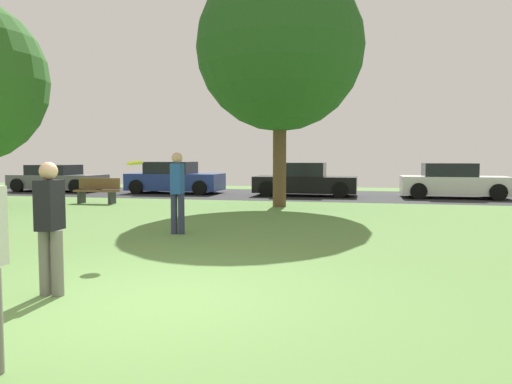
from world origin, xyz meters
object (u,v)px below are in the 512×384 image
object	(u,v)px
person_thrower	(50,223)
frisbee_disc	(135,163)
parked_car_black	(304,181)
parked_car_white	(453,182)
birch_tree_lone	(280,48)
parked_car_blue	(175,179)
park_bench	(97,190)
person_catcher	(177,189)
parked_car_grey	(57,179)

from	to	relation	value
person_thrower	frisbee_disc	size ratio (longest dim) A/B	4.20
parked_car_black	parked_car_white	distance (m)	5.99
birch_tree_lone	frisbee_disc	distance (m)	9.30
parked_car_blue	park_bench	distance (m)	5.31
parked_car_blue	park_bench	bearing A→B (deg)	-98.75
person_catcher	parked_car_blue	distance (m)	12.13
frisbee_disc	parked_car_grey	bearing A→B (deg)	128.72
person_thrower	parked_car_white	xyz separation A→B (m)	(7.06, 15.89, -0.23)
person_catcher	parked_car_grey	size ratio (longest dim) A/B	0.40
birch_tree_lone	park_bench	world-z (taller)	birch_tree_lone
park_bench	parked_car_blue	bearing A→B (deg)	-98.75
birch_tree_lone	park_bench	distance (m)	8.09
person_thrower	parked_car_blue	distance (m)	16.70
person_catcher	parked_car_white	distance (m)	13.35
parked_car_grey	parked_car_blue	bearing A→B (deg)	0.73
birch_tree_lone	person_catcher	size ratio (longest dim) A/B	4.56
person_catcher	parked_car_blue	size ratio (longest dim) A/B	0.41
parked_car_blue	person_thrower	bearing A→B (deg)	-72.98
parked_car_blue	parked_car_black	bearing A→B (deg)	-1.60
person_thrower	person_catcher	distance (m)	4.76
person_catcher	parked_car_grey	distance (m)	15.37
parked_car_white	parked_car_grey	bearing A→B (deg)	-179.99
parked_car_white	park_bench	bearing A→B (deg)	-157.93
person_thrower	parked_car_grey	size ratio (longest dim) A/B	0.36
person_catcher	park_bench	distance (m)	8.07
birch_tree_lone	person_thrower	bearing A→B (deg)	-94.35
parked_car_black	person_catcher	bearing A→B (deg)	-97.04
parked_car_black	park_bench	world-z (taller)	parked_car_black
birch_tree_lone	park_bench	xyz separation A→B (m)	(-6.53, -0.29, -4.76)
person_thrower	parked_car_black	distance (m)	15.84
parked_car_blue	park_bench	xyz separation A→B (m)	(-0.81, -5.25, -0.20)
parked_car_white	parked_car_blue	bearing A→B (deg)	179.65
person_thrower	frisbee_disc	world-z (taller)	person_thrower
parked_car_white	person_catcher	bearing A→B (deg)	-123.40
parked_car_grey	park_bench	xyz separation A→B (m)	(5.17, -5.17, -0.13)
parked_car_white	park_bench	xyz separation A→B (m)	(-12.76, -5.18, -0.18)
person_thrower	parked_car_blue	world-z (taller)	person_thrower
birch_tree_lone	parked_car_black	world-z (taller)	birch_tree_lone
parked_car_blue	park_bench	world-z (taller)	parked_car_blue
birch_tree_lone	person_thrower	distance (m)	11.87
birch_tree_lone	person_thrower	xyz separation A→B (m)	(-0.84, -11.01, -4.35)
park_bench	birch_tree_lone	bearing A→B (deg)	-177.44
frisbee_disc	park_bench	bearing A→B (deg)	124.08
birch_tree_lone	parked_car_grey	bearing A→B (deg)	157.37
birch_tree_lone	parked_car_grey	distance (m)	13.50
parked_car_grey	park_bench	world-z (taller)	parked_car_grey
parked_car_black	parked_car_white	world-z (taller)	parked_car_black
parked_car_grey	parked_car_blue	world-z (taller)	parked_car_blue
parked_car_grey	parked_car_blue	xyz separation A→B (m)	(5.98, 0.08, 0.06)
person_thrower	parked_car_blue	bearing A→B (deg)	13.58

